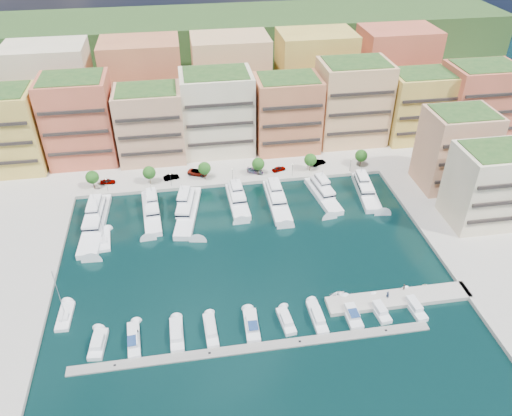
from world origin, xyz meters
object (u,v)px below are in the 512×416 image
object	(u,v)px
tree_1	(149,173)
yacht_6	(366,189)
yacht_5	(323,193)
cruiser_8	(379,310)
car_5	(319,163)
yacht_2	(188,209)
yacht_3	(237,199)
lamppost_2	(232,173)
cruiser_7	(351,313)
tender_0	(338,295)
car_4	(279,169)
tree_4	(310,160)
cruiser_3	(211,331)
yacht_4	(277,199)
lamppost_3	(293,168)
lamppost_1	(171,178)
yacht_0	(95,221)
cruiser_2	(177,335)
sailboat_2	(105,241)
tree_2	(204,168)
car_1	(171,177)
tree_0	(92,177)
lamppost_0	(106,183)
cruiser_6	(317,317)
cruiser_1	(134,340)
cruiser_4	(252,325)
cruiser_0	(98,344)
person_1	(404,287)
car_0	(108,181)
person_0	(388,295)
tender_3	(424,285)
car_2	(198,172)
lamppost_4	(351,163)
tree_5	(361,156)
cruiser_9	(413,306)
car_3	(255,171)
yacht_1	(151,210)

from	to	relation	value
tree_1	yacht_6	world-z (taller)	tree_1
yacht_5	cruiser_8	size ratio (longest dim) A/B	2.44
yacht_5	car_5	size ratio (longest dim) A/B	4.05
yacht_2	yacht_3	distance (m)	14.22
lamppost_2	cruiser_7	size ratio (longest dim) A/B	0.49
tender_0	car_4	bearing A→B (deg)	-20.50
cruiser_7	car_4	world-z (taller)	car_4
tree_4	cruiser_3	distance (m)	68.10
yacht_4	car_4	bearing A→B (deg)	76.46
tree_4	lamppost_3	world-z (taller)	tree_4
lamppost_1	yacht_0	distance (m)	24.85
lamppost_2	cruiser_2	distance (m)	58.76
cruiser_3	tender_0	distance (m)	29.06
yacht_2	sailboat_2	size ratio (longest dim) A/B	1.78
tree_2	car_1	xyz separation A→B (m)	(-9.91, 1.53, -2.98)
tree_0	lamppost_0	bearing A→B (deg)	-29.90
lamppost_2	cruiser_6	distance (m)	56.97
cruiser_1	cruiser_4	bearing A→B (deg)	0.01
lamppost_1	car_5	xyz separation A→B (m)	(45.56, 5.31, -2.05)
tree_1	yacht_3	size ratio (longest dim) A/B	0.33
cruiser_0	tree_4	bearing A→B (deg)	45.25
lamppost_1	tree_1	bearing A→B (deg)	159.03
lamppost_0	person_1	distance (m)	84.95
car_0	person_0	bearing A→B (deg)	-129.91
cruiser_7	tender_3	distance (m)	19.82
lamppost_3	yacht_6	size ratio (longest dim) A/B	0.21
tender_3	car_2	size ratio (longest dim) A/B	0.27
yacht_2	car_4	distance (m)	32.84
lamppost_3	car_4	world-z (taller)	lamppost_3
tender_3	car_2	distance (m)	72.86
tree_2	cruiser_7	world-z (taller)	tree_2
lamppost_4	tree_2	bearing A→B (deg)	177.01
tree_0	tree_5	xyz separation A→B (m)	(80.00, 0.00, 0.00)
yacht_2	car_2	size ratio (longest dim) A/B	3.90
yacht_3	cruiser_4	distance (m)	45.93
yacht_0	car_4	xyz separation A→B (m)	(52.78, 17.86, 0.52)
yacht_3	cruiser_9	xyz separation A→B (m)	(32.09, -45.81, -0.66)
tree_4	cruiser_1	world-z (taller)	tree_4
cruiser_0	car_0	distance (m)	60.24
cruiser_0	cruiser_8	bearing A→B (deg)	-0.00
lamppost_0	cruiser_4	world-z (taller)	lamppost_0
tree_1	sailboat_2	world-z (taller)	sailboat_2
lamppost_0	person_0	xyz separation A→B (m)	(63.28, -53.08, -1.87)
lamppost_0	car_3	bearing A→B (deg)	4.79
yacht_1	tree_5	bearing A→B (deg)	12.30
tree_5	yacht_0	size ratio (longest dim) A/B	0.21
tender_0	car_1	size ratio (longest dim) A/B	0.80
cruiser_1	cruiser_8	xyz separation A→B (m)	(51.15, 0.04, -0.02)
cruiser_7	cruiser_9	bearing A→B (deg)	0.07
lamppost_1	car_0	size ratio (longest dim) A/B	0.99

